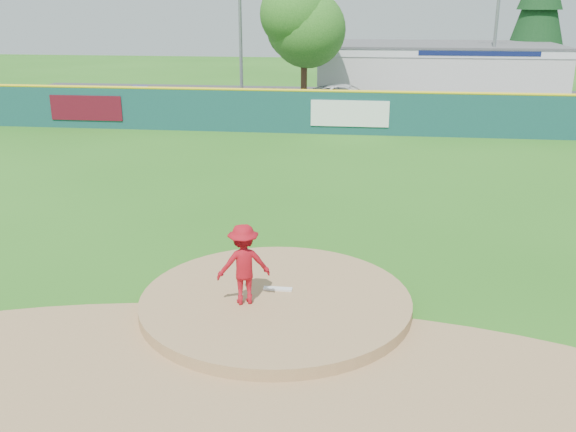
# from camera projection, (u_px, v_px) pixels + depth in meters

# --- Properties ---
(ground) EXTENTS (120.00, 120.00, 0.00)m
(ground) POSITION_uv_depth(u_px,v_px,m) (276.00, 307.00, 13.12)
(ground) COLOR #286B19
(ground) RESTS_ON ground
(pitchers_mound) EXTENTS (5.50, 5.50, 0.50)m
(pitchers_mound) POSITION_uv_depth(u_px,v_px,m) (276.00, 307.00, 13.12)
(pitchers_mound) COLOR #9E774C
(pitchers_mound) RESTS_ON ground
(pitching_rubber) EXTENTS (0.60, 0.15, 0.04)m
(pitching_rubber) POSITION_uv_depth(u_px,v_px,m) (278.00, 289.00, 13.31)
(pitching_rubber) COLOR white
(pitching_rubber) RESTS_ON pitchers_mound
(infield_dirt_arc) EXTENTS (15.40, 15.40, 0.01)m
(infield_dirt_arc) POSITION_uv_depth(u_px,v_px,m) (249.00, 391.00, 10.30)
(infield_dirt_arc) COLOR #9E774C
(infield_dirt_arc) RESTS_ON ground
(parking_lot) EXTENTS (44.00, 16.00, 0.02)m
(parking_lot) POSITION_uv_depth(u_px,v_px,m) (340.00, 105.00, 38.50)
(parking_lot) COLOR #38383A
(parking_lot) RESTS_ON ground
(pitcher) EXTENTS (1.20, 0.93, 1.63)m
(pitcher) POSITION_uv_depth(u_px,v_px,m) (244.00, 264.00, 12.52)
(pitcher) COLOR #A40E19
(pitcher) RESTS_ON pitchers_mound
(van) EXTENTS (5.08, 2.65, 1.37)m
(van) POSITION_uv_depth(u_px,v_px,m) (346.00, 97.00, 36.81)
(van) COLOR white
(van) RESTS_ON parking_lot
(pool_building_grp) EXTENTS (15.20, 8.20, 3.31)m
(pool_building_grp) POSITION_uv_depth(u_px,v_px,m) (436.00, 69.00, 41.95)
(pool_building_grp) COLOR silver
(pool_building_grp) RESTS_ON ground
(fence_banners) EXTENTS (16.35, 0.04, 1.20)m
(fence_banners) POSITION_uv_depth(u_px,v_px,m) (215.00, 111.00, 30.30)
(fence_banners) COLOR #5B0D1A
(fence_banners) RESTS_ON ground
(playground_slide) EXTENTS (0.89, 2.52, 1.39)m
(playground_slide) POSITION_uv_depth(u_px,v_px,m) (139.00, 99.00, 35.79)
(playground_slide) COLOR #1821D3
(playground_slide) RESTS_ON ground
(outfield_fence) EXTENTS (40.00, 0.14, 2.07)m
(outfield_fence) POSITION_uv_depth(u_px,v_px,m) (331.00, 111.00, 29.69)
(outfield_fence) COLOR #154444
(outfield_fence) RESTS_ON ground
(deciduous_tree) EXTENTS (5.60, 5.60, 7.36)m
(deciduous_tree) POSITION_uv_depth(u_px,v_px,m) (304.00, 27.00, 35.40)
(deciduous_tree) COLOR #382314
(deciduous_tree) RESTS_ON ground
(conifer_tree) EXTENTS (4.40, 4.40, 9.50)m
(conifer_tree) POSITION_uv_depth(u_px,v_px,m) (540.00, 7.00, 43.64)
(conifer_tree) COLOR #382314
(conifer_tree) RESTS_ON ground
(light_pole_right) EXTENTS (1.75, 0.25, 10.00)m
(light_pole_right) POSITION_uv_depth(u_px,v_px,m) (498.00, 8.00, 37.54)
(light_pole_right) COLOR gray
(light_pole_right) RESTS_ON ground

